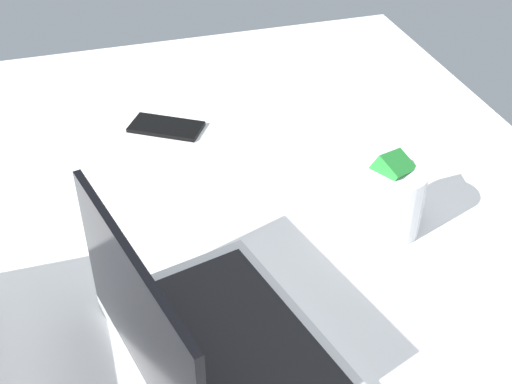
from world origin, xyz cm
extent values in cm
cube|color=white|center=(0.00, 0.00, 9.00)|extent=(180.00, 140.00, 18.00)
cube|color=#B7BABC|center=(-7.78, -1.57, 19.00)|extent=(37.55, 30.24, 2.00)
cube|color=black|center=(-7.42, -3.03, 20.20)|extent=(32.23, 23.45, 0.40)
cube|color=black|center=(-10.41, 9.11, 30.50)|extent=(32.28, 8.88, 21.00)
cylinder|color=silver|center=(8.95, -33.05, 23.50)|extent=(9.00, 9.00, 11.00)
cube|color=yellow|center=(8.90, -33.03, 21.94)|extent=(8.52, 7.82, 5.69)
cube|color=red|center=(9.27, -33.11, 25.42)|extent=(7.49, 6.82, 5.61)
cube|color=#268C33|center=(10.40, -32.96, 28.91)|extent=(7.15, 7.47, 5.61)
cube|color=black|center=(49.51, -4.33, 18.40)|extent=(13.17, 15.48, 0.80)
camera|label=1|loc=(-64.86, 11.49, 88.05)|focal=47.63mm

